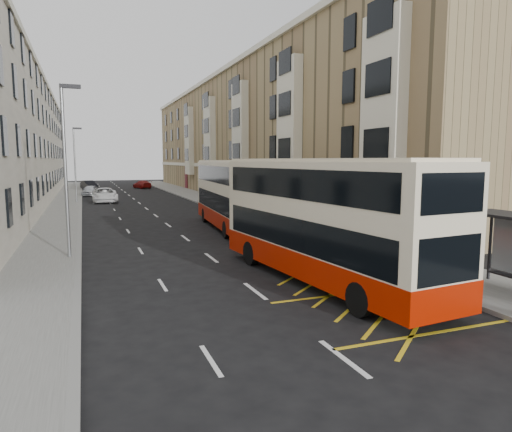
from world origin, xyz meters
name	(u,v)px	position (x,y,z in m)	size (l,w,h in m)	color
ground	(305,329)	(0.00, 0.00, 0.00)	(200.00, 200.00, 0.00)	black
pavement_right	(238,209)	(8.00, 30.00, 0.07)	(4.00, 120.00, 0.15)	#62615D
pavement_left	(61,216)	(-7.50, 30.00, 0.07)	(3.00, 120.00, 0.15)	#62615D
kerb_right	(217,210)	(6.00, 30.00, 0.07)	(0.25, 120.00, 0.15)	gray
kerb_left	(80,215)	(-6.00, 30.00, 0.07)	(0.25, 120.00, 0.15)	gray
road_markings	(134,199)	(0.00, 45.00, 0.01)	(10.00, 110.00, 0.01)	silver
terrace_right	(250,138)	(14.88, 45.38, 7.52)	(10.75, 79.00, 15.25)	#937F55
terrace_left	(5,143)	(-13.43, 45.50, 6.52)	(9.18, 79.00, 13.25)	beige
guard_railing	(373,247)	(6.25, 5.75, 0.86)	(0.06, 6.56, 1.01)	#B1281E
street_lamp_near	(66,162)	(-6.35, 12.00, 4.64)	(0.93, 0.18, 8.00)	slate
street_lamp_far	(75,161)	(-6.35, 42.00, 4.64)	(0.93, 0.18, 8.00)	slate
double_decker_front	(323,220)	(2.86, 4.26, 2.43)	(3.86, 12.15, 4.77)	beige
double_decker_rear	(231,194)	(3.79, 18.67, 2.39)	(3.59, 11.92, 4.68)	beige
pedestrian_far	(395,237)	(8.13, 6.67, 1.07)	(1.08, 0.45, 1.84)	black
white_van	(105,195)	(-3.45, 42.67, 0.79)	(2.64, 5.72, 1.59)	silver
car_silver	(90,191)	(-4.85, 52.75, 0.70)	(1.65, 4.10, 1.40)	#B8BCC1
car_dark	(89,185)	(-4.84, 66.19, 0.73)	(1.54, 4.40, 1.45)	black
car_red	(142,184)	(3.50, 66.61, 0.64)	(1.80, 4.43, 1.29)	maroon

